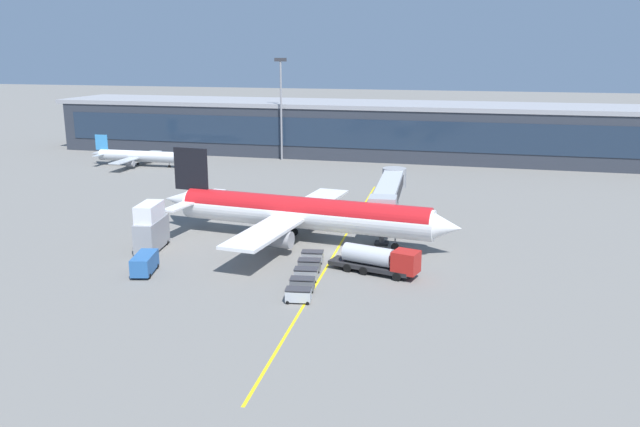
{
  "coord_description": "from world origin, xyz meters",
  "views": [
    {
      "loc": [
        17.4,
        -77.31,
        25.32
      ],
      "look_at": [
        -2.82,
        2.0,
        4.5
      ],
      "focal_mm": 36.17,
      "sensor_mm": 36.0,
      "label": 1
    }
  ],
  "objects_px": {
    "baggage_cart_2": "(306,274)",
    "crew_van": "(144,263)",
    "catering_lift": "(151,227)",
    "fuel_tanker": "(380,260)",
    "baggage_cart_1": "(302,284)",
    "commuter_jet_far": "(139,156)",
    "baggage_cart_0": "(298,295)",
    "baggage_cart_4": "(312,257)",
    "main_airliner": "(302,213)",
    "baggage_cart_3": "(309,265)"
  },
  "relations": [
    {
      "from": "main_airliner",
      "to": "baggage_cart_0",
      "type": "relative_size",
      "value": 15.17
    },
    {
      "from": "main_airliner",
      "to": "baggage_cart_2",
      "type": "height_order",
      "value": "main_airliner"
    },
    {
      "from": "catering_lift",
      "to": "crew_van",
      "type": "relative_size",
      "value": 1.33
    },
    {
      "from": "main_airliner",
      "to": "catering_lift",
      "type": "relative_size",
      "value": 6.09
    },
    {
      "from": "baggage_cart_2",
      "to": "baggage_cart_4",
      "type": "relative_size",
      "value": 1.0
    },
    {
      "from": "crew_van",
      "to": "baggage_cart_0",
      "type": "bearing_deg",
      "value": -11.19
    },
    {
      "from": "fuel_tanker",
      "to": "main_airliner",
      "type": "bearing_deg",
      "value": 138.94
    },
    {
      "from": "baggage_cart_0",
      "to": "baggage_cart_4",
      "type": "height_order",
      "value": "same"
    },
    {
      "from": "catering_lift",
      "to": "baggage_cart_0",
      "type": "xyz_separation_m",
      "value": [
        23.43,
        -12.44,
        -2.28
      ]
    },
    {
      "from": "main_airliner",
      "to": "catering_lift",
      "type": "xyz_separation_m",
      "value": [
        -17.69,
        -9.04,
        -0.86
      ]
    },
    {
      "from": "fuel_tanker",
      "to": "baggage_cart_2",
      "type": "distance_m",
      "value": 8.85
    },
    {
      "from": "crew_van",
      "to": "baggage_cart_1",
      "type": "height_order",
      "value": "crew_van"
    },
    {
      "from": "catering_lift",
      "to": "baggage_cart_2",
      "type": "distance_m",
      "value": 23.42
    },
    {
      "from": "catering_lift",
      "to": "fuel_tanker",
      "type": "bearing_deg",
      "value": -3.5
    },
    {
      "from": "baggage_cart_0",
      "to": "baggage_cart_4",
      "type": "distance_m",
      "value": 12.8
    },
    {
      "from": "main_airliner",
      "to": "baggage_cart_0",
      "type": "xyz_separation_m",
      "value": [
        5.74,
        -21.48,
        -3.14
      ]
    },
    {
      "from": "baggage_cart_0",
      "to": "baggage_cart_3",
      "type": "relative_size",
      "value": 1.0
    },
    {
      "from": "fuel_tanker",
      "to": "baggage_cart_3",
      "type": "distance_m",
      "value": 8.29
    },
    {
      "from": "catering_lift",
      "to": "baggage_cart_3",
      "type": "relative_size",
      "value": 2.49
    },
    {
      "from": "main_airliner",
      "to": "baggage_cart_2",
      "type": "distance_m",
      "value": 16.2
    },
    {
      "from": "baggage_cart_0",
      "to": "baggage_cart_4",
      "type": "xyz_separation_m",
      "value": [
        -1.88,
        12.66,
        0.0
      ]
    },
    {
      "from": "baggage_cart_3",
      "to": "catering_lift",
      "type": "bearing_deg",
      "value": 172.39
    },
    {
      "from": "baggage_cart_2",
      "to": "fuel_tanker",
      "type": "bearing_deg",
      "value": 29.02
    },
    {
      "from": "fuel_tanker",
      "to": "baggage_cart_2",
      "type": "relative_size",
      "value": 3.89
    },
    {
      "from": "baggage_cart_2",
      "to": "crew_van",
      "type": "bearing_deg",
      "value": -172.67
    },
    {
      "from": "baggage_cart_3",
      "to": "commuter_jet_far",
      "type": "distance_m",
      "value": 81.03
    },
    {
      "from": "main_airliner",
      "to": "baggage_cart_3",
      "type": "xyz_separation_m",
      "value": [
        4.34,
        -11.98,
        -3.14
      ]
    },
    {
      "from": "baggage_cart_1",
      "to": "baggage_cart_3",
      "type": "height_order",
      "value": "same"
    },
    {
      "from": "baggage_cart_1",
      "to": "commuter_jet_far",
      "type": "xyz_separation_m",
      "value": [
        -56.48,
        65.32,
        1.49
      ]
    },
    {
      "from": "catering_lift",
      "to": "baggage_cart_1",
      "type": "xyz_separation_m",
      "value": [
        22.97,
        -9.28,
        -2.28
      ]
    },
    {
      "from": "baggage_cart_3",
      "to": "baggage_cart_4",
      "type": "height_order",
      "value": "same"
    },
    {
      "from": "catering_lift",
      "to": "baggage_cart_0",
      "type": "bearing_deg",
      "value": -27.96
    },
    {
      "from": "baggage_cart_0",
      "to": "baggage_cart_1",
      "type": "height_order",
      "value": "same"
    },
    {
      "from": "crew_van",
      "to": "baggage_cart_0",
      "type": "distance_m",
      "value": 20.15
    },
    {
      "from": "fuel_tanker",
      "to": "commuter_jet_far",
      "type": "height_order",
      "value": "commuter_jet_far"
    },
    {
      "from": "fuel_tanker",
      "to": "crew_van",
      "type": "bearing_deg",
      "value": -165.85
    },
    {
      "from": "baggage_cart_1",
      "to": "commuter_jet_far",
      "type": "bearing_deg",
      "value": 130.85
    },
    {
      "from": "catering_lift",
      "to": "main_airliner",
      "type": "bearing_deg",
      "value": 27.06
    },
    {
      "from": "crew_van",
      "to": "fuel_tanker",
      "type": "bearing_deg",
      "value": 14.15
    },
    {
      "from": "crew_van",
      "to": "baggage_cart_1",
      "type": "distance_m",
      "value": 19.32
    },
    {
      "from": "crew_van",
      "to": "baggage_cart_3",
      "type": "height_order",
      "value": "crew_van"
    },
    {
      "from": "baggage_cart_0",
      "to": "baggage_cart_2",
      "type": "relative_size",
      "value": 1.0
    },
    {
      "from": "catering_lift",
      "to": "baggage_cart_4",
      "type": "relative_size",
      "value": 2.49
    },
    {
      "from": "main_airliner",
      "to": "crew_van",
      "type": "relative_size",
      "value": 8.07
    },
    {
      "from": "main_airliner",
      "to": "baggage_cart_3",
      "type": "height_order",
      "value": "main_airliner"
    },
    {
      "from": "catering_lift",
      "to": "crew_van",
      "type": "bearing_deg",
      "value": -66.71
    },
    {
      "from": "main_airliner",
      "to": "baggage_cart_0",
      "type": "distance_m",
      "value": 22.45
    },
    {
      "from": "catering_lift",
      "to": "baggage_cart_2",
      "type": "height_order",
      "value": "catering_lift"
    },
    {
      "from": "baggage_cart_2",
      "to": "baggage_cart_3",
      "type": "distance_m",
      "value": 3.2
    },
    {
      "from": "main_airliner",
      "to": "crew_van",
      "type": "height_order",
      "value": "main_airliner"
    }
  ]
}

